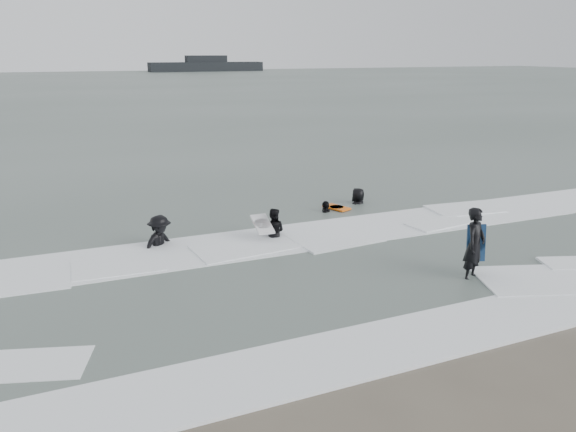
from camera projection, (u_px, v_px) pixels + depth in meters
name	position (u px, v px, depth m)	size (l,w,h in m)	color
ground	(381.00, 330.00, 11.55)	(320.00, 320.00, 0.00)	brown
sea	(92.00, 90.00, 82.37)	(320.00, 320.00, 0.00)	#47544C
surfer_centre	(471.00, 279.00, 14.13)	(0.69, 0.45, 1.89)	black
surfer_wading	(273.00, 239.00, 17.21)	(0.74, 0.57, 1.51)	black
surfer_breaker	(161.00, 248.00, 16.40)	(1.19, 0.68, 1.84)	black
surfer_right_near	(326.00, 213.00, 19.93)	(0.93, 0.39, 1.59)	black
surfer_right_far	(358.00, 204.00, 21.03)	(0.87, 0.56, 1.77)	black
surf_foam	(307.00, 267.00, 14.82)	(30.03, 9.06, 0.09)	white
bodyboards	(350.00, 223.00, 17.11)	(4.65, 7.41, 1.25)	#0E2444
vessel_horizon	(206.00, 66.00, 155.40)	(31.36, 5.60, 4.26)	black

